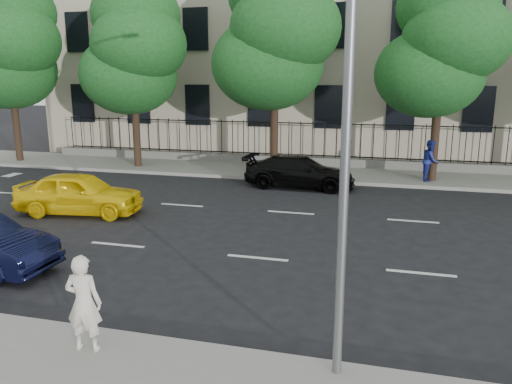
{
  "coord_description": "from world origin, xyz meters",
  "views": [
    {
      "loc": [
        3.04,
        -9.18,
        4.55
      ],
      "look_at": [
        -0.17,
        3.0,
        1.62
      ],
      "focal_mm": 35.0,
      "sensor_mm": 36.0,
      "label": 1
    }
  ],
  "objects_px": {
    "street_light": "(353,32)",
    "black_sedan": "(299,172)",
    "yellow_taxi": "(79,193)",
    "woman_near": "(84,303)"
  },
  "relations": [
    {
      "from": "street_light",
      "to": "yellow_taxi",
      "type": "height_order",
      "value": "street_light"
    },
    {
      "from": "street_light",
      "to": "woman_near",
      "type": "bearing_deg",
      "value": -167.09
    },
    {
      "from": "black_sedan",
      "to": "yellow_taxi",
      "type": "bearing_deg",
      "value": 135.12
    },
    {
      "from": "black_sedan",
      "to": "woman_near",
      "type": "xyz_separation_m",
      "value": [
        -1.14,
        -13.7,
        0.3
      ]
    },
    {
      "from": "street_light",
      "to": "woman_near",
      "type": "xyz_separation_m",
      "value": [
        -4.05,
        -0.93,
        -4.18
      ]
    },
    {
      "from": "black_sedan",
      "to": "woman_near",
      "type": "bearing_deg",
      "value": 177.71
    },
    {
      "from": "yellow_taxi",
      "to": "woman_near",
      "type": "relative_size",
      "value": 2.55
    },
    {
      "from": "black_sedan",
      "to": "street_light",
      "type": "bearing_deg",
      "value": -164.68
    },
    {
      "from": "street_light",
      "to": "black_sedan",
      "type": "height_order",
      "value": "street_light"
    },
    {
      "from": "woman_near",
      "to": "yellow_taxi",
      "type": "bearing_deg",
      "value": -62.71
    }
  ]
}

